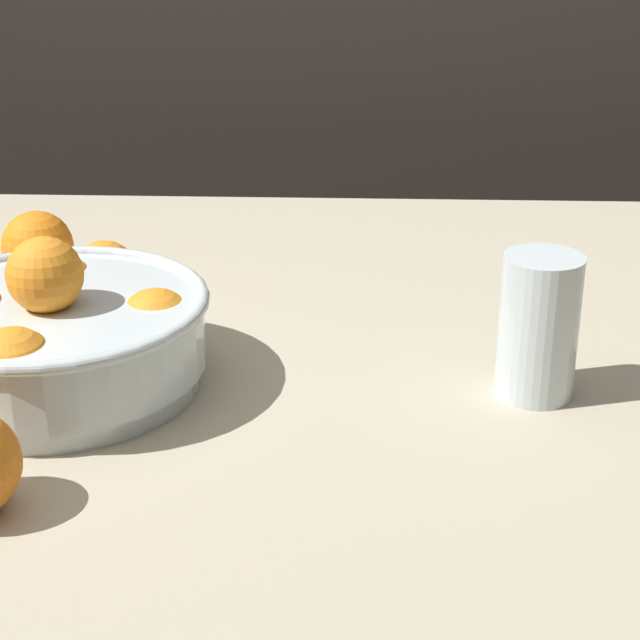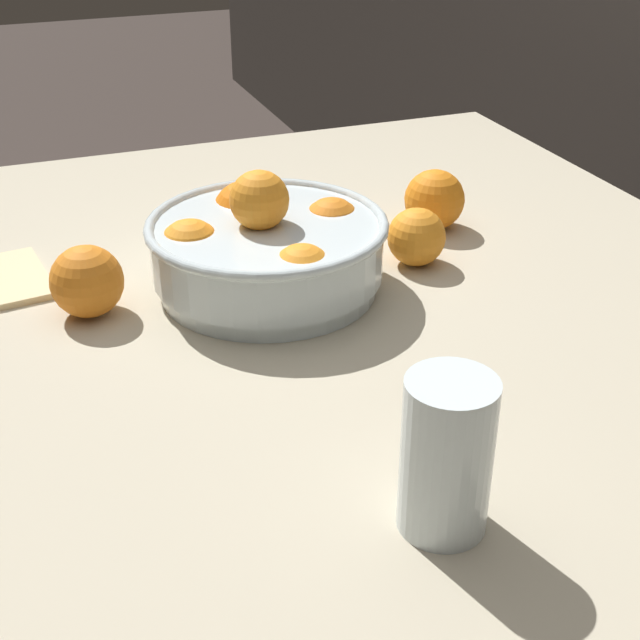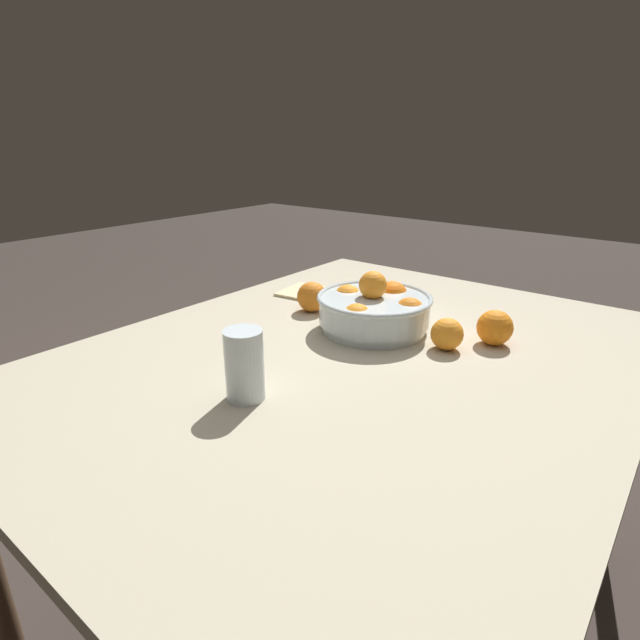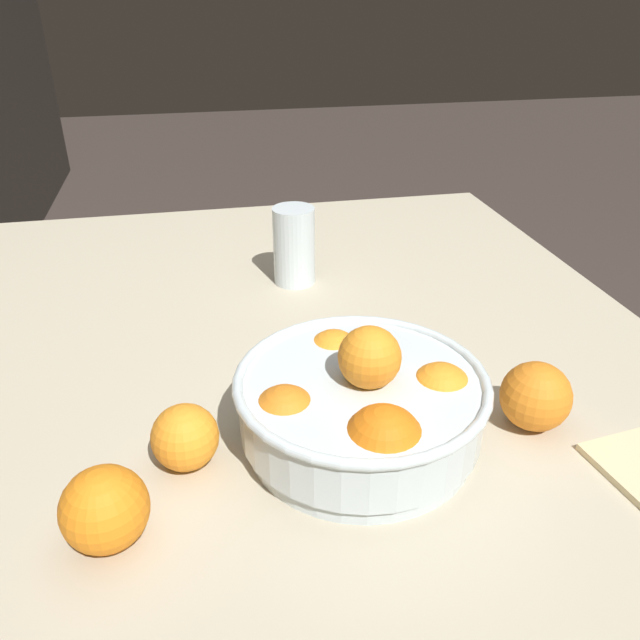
{
  "view_description": "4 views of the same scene",
  "coord_description": "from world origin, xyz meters",
  "px_view_note": "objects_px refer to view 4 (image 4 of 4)",
  "views": [
    {
      "loc": [
        0.13,
        -0.92,
        1.2
      ],
      "look_at": [
        0.1,
        -0.07,
        0.83
      ],
      "focal_mm": 60.0,
      "sensor_mm": 36.0,
      "label": 1
    },
    {
      "loc": [
        0.76,
        -0.33,
        1.24
      ],
      "look_at": [
        0.07,
        -0.06,
        0.82
      ],
      "focal_mm": 50.0,
      "sensor_mm": 36.0,
      "label": 2
    },
    {
      "loc": [
        0.84,
        0.56,
        1.21
      ],
      "look_at": [
        0.05,
        -0.06,
        0.83
      ],
      "focal_mm": 28.0,
      "sensor_mm": 36.0,
      "label": 3
    },
    {
      "loc": [
        -0.68,
        0.11,
        1.22
      ],
      "look_at": [
        0.07,
        -0.04,
        0.8
      ],
      "focal_mm": 35.0,
      "sensor_mm": 36.0,
      "label": 4
    }
  ],
  "objects_px": {
    "orange_loose_near_bowl": "(105,509)",
    "orange_loose_front": "(185,437)",
    "juice_glass": "(294,249)",
    "orange_loose_aside": "(536,396)",
    "fruit_bowl": "(361,405)"
  },
  "relations": [
    {
      "from": "fruit_bowl",
      "to": "orange_loose_aside",
      "type": "height_order",
      "value": "fruit_bowl"
    },
    {
      "from": "fruit_bowl",
      "to": "orange_loose_front",
      "type": "relative_size",
      "value": 3.85
    },
    {
      "from": "juice_glass",
      "to": "orange_loose_front",
      "type": "relative_size",
      "value": 1.82
    },
    {
      "from": "orange_loose_aside",
      "to": "fruit_bowl",
      "type": "bearing_deg",
      "value": 87.27
    },
    {
      "from": "juice_glass",
      "to": "orange_loose_near_bowl",
      "type": "relative_size",
      "value": 1.63
    },
    {
      "from": "orange_loose_near_bowl",
      "to": "juice_glass",
      "type": "bearing_deg",
      "value": -26.55
    },
    {
      "from": "fruit_bowl",
      "to": "orange_loose_front",
      "type": "bearing_deg",
      "value": 89.16
    },
    {
      "from": "orange_loose_near_bowl",
      "to": "orange_loose_aside",
      "type": "bearing_deg",
      "value": -80.27
    },
    {
      "from": "juice_glass",
      "to": "orange_loose_near_bowl",
      "type": "distance_m",
      "value": 0.59
    },
    {
      "from": "juice_glass",
      "to": "orange_loose_aside",
      "type": "distance_m",
      "value": 0.49
    },
    {
      "from": "juice_glass",
      "to": "orange_loose_near_bowl",
      "type": "height_order",
      "value": "juice_glass"
    },
    {
      "from": "orange_loose_near_bowl",
      "to": "orange_loose_front",
      "type": "distance_m",
      "value": 0.12
    },
    {
      "from": "orange_loose_front",
      "to": "orange_loose_near_bowl",
      "type": "bearing_deg",
      "value": 142.08
    },
    {
      "from": "juice_glass",
      "to": "orange_loose_front",
      "type": "xyz_separation_m",
      "value": [
        -0.43,
        0.19,
        -0.02
      ]
    },
    {
      "from": "juice_glass",
      "to": "orange_loose_front",
      "type": "bearing_deg",
      "value": 156.28
    }
  ]
}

